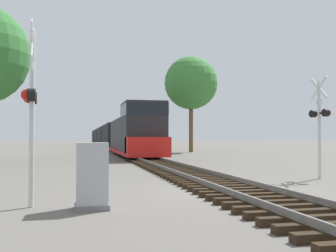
{
  "coord_description": "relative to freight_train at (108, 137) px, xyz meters",
  "views": [
    {
      "loc": [
        -4.47,
        -11.19,
        1.63
      ],
      "look_at": [
        -0.81,
        5.25,
        2.13
      ],
      "focal_mm": 42.0,
      "sensor_mm": 36.0,
      "label": 1
    }
  ],
  "objects": [
    {
      "name": "freight_train",
      "position": [
        0.0,
        0.0,
        0.0
      ],
      "size": [
        2.99,
        84.76,
        4.2
      ],
      "color": "#232326",
      "rests_on": "ground"
    },
    {
      "name": "relay_cabinet",
      "position": [
        -4.21,
        -57.67,
        -1.05
      ],
      "size": [
        0.78,
        0.7,
        1.52
      ],
      "color": "slate",
      "rests_on": "ground"
    },
    {
      "name": "crossing_signal_near",
      "position": [
        -5.62,
        -57.14,
        0.67
      ],
      "size": [
        0.37,
        1.01,
        4.34
      ],
      "rotation": [
        0.0,
        0.0,
        -1.51
      ],
      "color": "silver",
      "rests_on": "ground"
    },
    {
      "name": "rail_track_bed",
      "position": [
        0.0,
        -55.64,
        -1.66
      ],
      "size": [
        2.6,
        160.0,
        0.31
      ],
      "color": "black",
      "rests_on": "ground"
    },
    {
      "name": "tree_mid_background",
      "position": [
        7.62,
        -24.47,
        5.96
      ],
      "size": [
        5.96,
        5.96,
        10.76
      ],
      "color": "brown",
      "rests_on": "ground"
    },
    {
      "name": "ground_plane",
      "position": [
        0.0,
        -55.64,
        -1.8
      ],
      "size": [
        400.0,
        400.0,
        0.0
      ],
      "primitive_type": "plane",
      "color": "#666059"
    },
    {
      "name": "crossing_signal_far",
      "position": [
        4.83,
        -52.91,
        0.6
      ],
      "size": [
        0.44,
        1.01,
        4.07
      ],
      "rotation": [
        0.0,
        0.0,
        1.72
      ],
      "color": "silver",
      "rests_on": "ground"
    }
  ]
}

